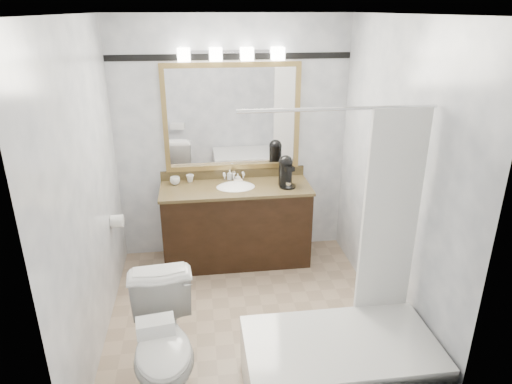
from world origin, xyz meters
TOP-DOWN VIEW (x-y plane):
  - room at (0.00, 0.00)m, footprint 2.42×2.62m
  - vanity at (0.00, 1.02)m, footprint 1.53×0.58m
  - mirror at (0.00, 1.28)m, footprint 1.40×0.04m
  - vanity_light_bar at (0.00, 1.23)m, footprint 1.02×0.14m
  - accent_stripe at (0.00, 1.29)m, footprint 2.40×0.01m
  - bathtub at (0.55, -0.90)m, footprint 1.30×0.75m
  - tp_roll at (-1.14, 0.66)m, footprint 0.11×0.12m
  - toilet at (-0.65, -0.75)m, footprint 0.52×0.83m
  - tissue_box at (-0.65, -1.12)m, footprint 0.23×0.14m
  - coffee_maker at (0.51, 0.97)m, footprint 0.17×0.21m
  - cup_left at (-0.61, 1.17)m, footprint 0.12×0.12m
  - cup_right at (-0.46, 1.22)m, footprint 0.11×0.11m
  - soap_bottle_a at (-0.04, 1.23)m, footprint 0.06×0.06m
  - soap_bottle_b at (0.04, 1.18)m, footprint 0.07×0.07m
  - soap_bar at (0.04, 1.13)m, footprint 0.09×0.06m

SIDE VIEW (x-z plane):
  - bathtub at x=0.55m, z-range -0.70..1.26m
  - toilet at x=-0.65m, z-range 0.00..0.81m
  - vanity at x=0.00m, z-range -0.04..0.93m
  - tp_roll at x=-1.14m, z-range 0.64..0.76m
  - tissue_box at x=-0.65m, z-range 0.81..0.90m
  - soap_bar at x=0.04m, z-range 0.85..0.88m
  - cup_right at x=-0.46m, z-range 0.85..0.92m
  - cup_left at x=-0.61m, z-range 0.85..0.93m
  - soap_bottle_b at x=0.04m, z-range 0.85..0.93m
  - soap_bottle_a at x=-0.04m, z-range 0.85..0.96m
  - coffee_maker at x=0.51m, z-range 0.85..1.18m
  - room at x=0.00m, z-range -0.01..2.51m
  - mirror at x=0.00m, z-range 0.95..2.05m
  - accent_stripe at x=0.00m, z-range 2.07..2.13m
  - vanity_light_bar at x=0.00m, z-range 2.07..2.19m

